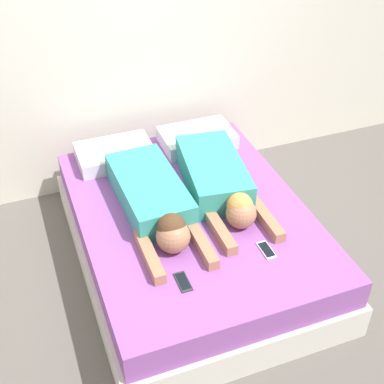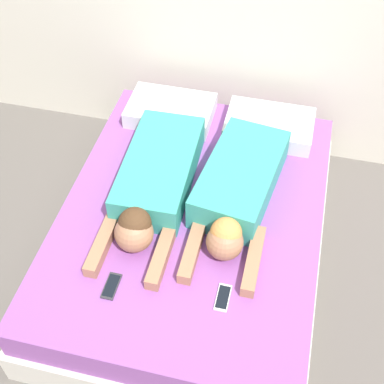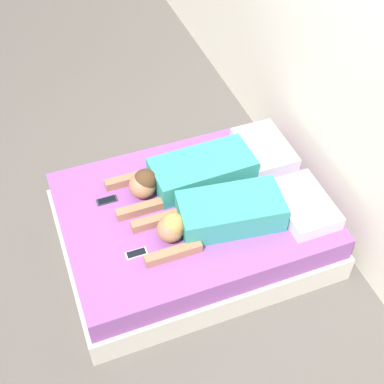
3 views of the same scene
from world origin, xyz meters
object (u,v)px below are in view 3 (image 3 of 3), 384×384
at_px(pillow_head_left, 264,149).
at_px(cell_phone_right, 136,253).
at_px(pillow_head_right, 303,204).
at_px(person_right, 218,215).
at_px(bed, 192,225).
at_px(cell_phone_left, 107,200).
at_px(person_left, 188,174).

bearing_deg(pillow_head_left, cell_phone_right, -64.48).
xyz_separation_m(pillow_head_right, person_right, (-0.09, -0.65, 0.05)).
relative_size(pillow_head_left, pillow_head_right, 1.00).
bearing_deg(bed, pillow_head_right, 66.63).
xyz_separation_m(pillow_head_left, person_right, (0.56, -0.65, 0.05)).
bearing_deg(person_right, cell_phone_left, -126.18).
height_order(bed, person_left, person_left).
distance_m(pillow_head_right, person_left, 0.90).
height_order(bed, pillow_head_right, pillow_head_right).
distance_m(pillow_head_left, cell_phone_right, 1.41).
xyz_separation_m(bed, pillow_head_right, (0.33, 0.76, 0.28)).
bearing_deg(cell_phone_left, pillow_head_left, 92.20).
height_order(pillow_head_left, cell_phone_left, pillow_head_left).
bearing_deg(pillow_head_left, person_left, -82.60).
distance_m(person_left, cell_phone_left, 0.65).
bearing_deg(pillow_head_right, bed, -113.37).
bearing_deg(person_left, cell_phone_right, -48.17).
relative_size(cell_phone_left, cell_phone_right, 1.00).
xyz_separation_m(bed, cell_phone_left, (-0.27, -0.59, 0.23)).
bearing_deg(cell_phone_right, pillow_head_left, 115.52).
relative_size(bed, pillow_head_right, 3.61).
bearing_deg(cell_phone_left, bed, 64.88).
bearing_deg(pillow_head_left, person_right, -49.06).
distance_m(cell_phone_left, cell_phone_right, 0.56).
height_order(person_right, cell_phone_left, person_right).
bearing_deg(person_right, cell_phone_right, -85.59).
height_order(pillow_head_left, cell_phone_right, pillow_head_left).
xyz_separation_m(pillow_head_left, person_left, (0.09, -0.70, 0.04)).
bearing_deg(pillow_head_left, bed, -66.63).
distance_m(bed, person_left, 0.41).
relative_size(person_right, cell_phone_left, 7.13).
distance_m(pillow_head_left, person_left, 0.70).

